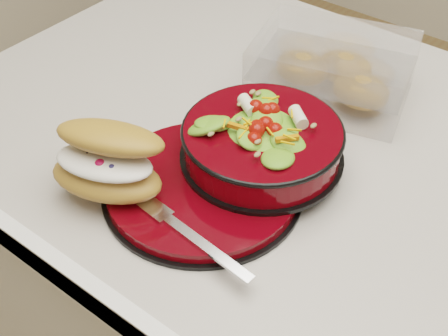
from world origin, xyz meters
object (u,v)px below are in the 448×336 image
Objects in this scene: dinner_plate at (203,187)px; fork at (190,235)px; croissant at (108,161)px; salad_bowl at (262,138)px; pastry_box at (333,70)px.

fork is at bearing -59.33° from dinner_plate.
croissant is at bearing 94.32° from fork.
dinner_plate is 1.45× the size of fork.
croissant is at bearing -125.84° from salad_bowl.
salad_bowl is at bearing 11.20° from fork.
croissant is 0.39m from pastry_box.
pastry_box reaches higher than fork.
croissant is (-0.09, -0.08, 0.05)m from dinner_plate.
pastry_box is at bearing 94.65° from salad_bowl.
salad_bowl is 0.17m from fork.
salad_bowl reaches higher than pastry_box.
croissant is 0.14m from fork.
pastry_box is (0.02, 0.30, 0.03)m from dinner_plate.
croissant is at bearing -120.47° from pastry_box.
salad_bowl is 0.20m from croissant.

